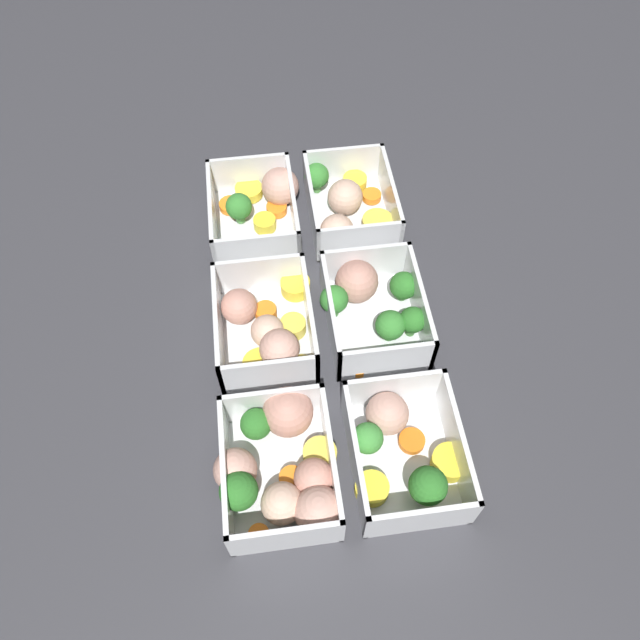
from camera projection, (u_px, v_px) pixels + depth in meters
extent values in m
plane|color=#38383D|center=(320.00, 329.00, 0.71)|extent=(4.00, 4.00, 0.00)
cube|color=white|center=(255.00, 225.00, 0.80)|extent=(0.14, 0.11, 0.00)
cube|color=white|center=(213.00, 215.00, 0.77)|extent=(0.14, 0.01, 0.06)
cube|color=white|center=(293.00, 207.00, 0.78)|extent=(0.14, 0.01, 0.06)
cube|color=white|center=(249.00, 173.00, 0.81)|extent=(0.01, 0.11, 0.06)
cube|color=white|center=(257.00, 252.00, 0.74)|extent=(0.01, 0.11, 0.06)
cylinder|color=yellow|center=(249.00, 191.00, 0.82)|extent=(0.05, 0.05, 0.01)
cylinder|color=yellow|center=(259.00, 256.00, 0.76)|extent=(0.04, 0.04, 0.01)
cylinder|color=orange|center=(277.00, 209.00, 0.81)|extent=(0.03, 0.03, 0.01)
cylinder|color=yellow|center=(265.00, 223.00, 0.79)|extent=(0.04, 0.04, 0.02)
cylinder|color=#49883F|center=(240.00, 217.00, 0.80)|extent=(0.01, 0.01, 0.01)
sphere|color=#388433|center=(239.00, 206.00, 0.78)|extent=(0.03, 0.03, 0.03)
cylinder|color=orange|center=(230.00, 205.00, 0.81)|extent=(0.04, 0.04, 0.01)
sphere|color=#D19E8C|center=(280.00, 186.00, 0.80)|extent=(0.06, 0.06, 0.05)
cube|color=white|center=(266.00, 334.00, 0.71)|extent=(0.14, 0.11, 0.00)
cube|color=white|center=(219.00, 327.00, 0.68)|extent=(0.14, 0.01, 0.06)
cube|color=white|center=(310.00, 317.00, 0.69)|extent=(0.14, 0.01, 0.06)
cube|color=white|center=(259.00, 274.00, 0.72)|extent=(0.01, 0.11, 0.06)
cube|color=white|center=(270.00, 375.00, 0.65)|extent=(0.01, 0.11, 0.06)
cylinder|color=yellow|center=(295.00, 286.00, 0.73)|extent=(0.04, 0.04, 0.02)
cylinder|color=yellow|center=(260.00, 365.00, 0.68)|extent=(0.05, 0.05, 0.01)
sphere|color=#D19E8C|center=(279.00, 349.00, 0.67)|extent=(0.05, 0.05, 0.04)
sphere|color=beige|center=(267.00, 331.00, 0.69)|extent=(0.05, 0.05, 0.04)
cylinder|color=#DBC647|center=(293.00, 327.00, 0.70)|extent=(0.04, 0.04, 0.02)
cylinder|color=#DBC647|center=(302.00, 369.00, 0.68)|extent=(0.04, 0.04, 0.01)
cylinder|color=orange|center=(266.00, 313.00, 0.71)|extent=(0.04, 0.04, 0.02)
sphere|color=tan|center=(239.00, 307.00, 0.70)|extent=(0.05, 0.05, 0.04)
cube|color=white|center=(281.00, 476.00, 0.62)|extent=(0.14, 0.11, 0.00)
cube|color=white|center=(226.00, 474.00, 0.59)|extent=(0.14, 0.01, 0.06)
cube|color=white|center=(331.00, 460.00, 0.60)|extent=(0.14, 0.01, 0.06)
cube|color=white|center=(273.00, 404.00, 0.63)|extent=(0.01, 0.11, 0.06)
cube|color=white|center=(286.00, 539.00, 0.56)|extent=(0.01, 0.11, 0.06)
cylinder|color=#407A37|center=(257.00, 431.00, 0.64)|extent=(0.01, 0.01, 0.01)
sphere|color=#2D7228|center=(256.00, 424.00, 0.62)|extent=(0.03, 0.03, 0.03)
sphere|color=#D19E8C|center=(319.00, 511.00, 0.57)|extent=(0.05, 0.05, 0.05)
cylinder|color=#DBC647|center=(320.00, 455.00, 0.62)|extent=(0.05, 0.05, 0.02)
cylinder|color=orange|center=(292.00, 479.00, 0.61)|extent=(0.03, 0.03, 0.01)
cylinder|color=#407A37|center=(241.00, 498.00, 0.60)|extent=(0.01, 0.01, 0.02)
sphere|color=#2D7228|center=(239.00, 491.00, 0.58)|extent=(0.04, 0.04, 0.04)
sphere|color=#D19E8C|center=(235.00, 470.00, 0.60)|extent=(0.06, 0.06, 0.04)
sphere|color=beige|center=(282.00, 503.00, 0.58)|extent=(0.04, 0.04, 0.04)
cylinder|color=orange|center=(259.00, 535.00, 0.58)|extent=(0.03, 0.03, 0.01)
sphere|color=tan|center=(288.00, 412.00, 0.63)|extent=(0.07, 0.07, 0.05)
sphere|color=tan|center=(314.00, 478.00, 0.59)|extent=(0.04, 0.04, 0.04)
cube|color=white|center=(350.00, 215.00, 0.81)|extent=(0.14, 0.11, 0.00)
cube|color=white|center=(311.00, 205.00, 0.78)|extent=(0.14, 0.01, 0.06)
cube|color=white|center=(390.00, 197.00, 0.79)|extent=(0.14, 0.01, 0.06)
cube|color=white|center=(343.00, 165.00, 0.82)|extent=(0.01, 0.11, 0.06)
cube|color=white|center=(360.00, 242.00, 0.75)|extent=(0.01, 0.11, 0.06)
sphere|color=beige|center=(337.00, 231.00, 0.76)|extent=(0.06, 0.06, 0.04)
cylinder|color=#DBC647|center=(378.00, 224.00, 0.79)|extent=(0.05, 0.05, 0.02)
sphere|color=beige|center=(345.00, 197.00, 0.79)|extent=(0.05, 0.05, 0.05)
cylinder|color=#49883F|center=(317.00, 186.00, 0.83)|extent=(0.01, 0.01, 0.01)
sphere|color=#388433|center=(317.00, 176.00, 0.81)|extent=(0.03, 0.03, 0.03)
cylinder|color=orange|center=(372.00, 196.00, 0.82)|extent=(0.03, 0.03, 0.01)
cylinder|color=yellow|center=(355.00, 182.00, 0.83)|extent=(0.04, 0.04, 0.02)
cylinder|color=orange|center=(381.00, 243.00, 0.77)|extent=(0.03, 0.03, 0.01)
cube|color=white|center=(373.00, 322.00, 0.72)|extent=(0.14, 0.11, 0.00)
cube|color=white|center=(330.00, 315.00, 0.69)|extent=(0.14, 0.01, 0.06)
cube|color=white|center=(419.00, 305.00, 0.70)|extent=(0.14, 0.01, 0.06)
cube|color=white|center=(365.00, 263.00, 0.73)|extent=(0.01, 0.11, 0.06)
cube|color=white|center=(386.00, 362.00, 0.66)|extent=(0.01, 0.11, 0.06)
cylinder|color=#49883F|center=(389.00, 334.00, 0.70)|extent=(0.01, 0.01, 0.01)
sphere|color=#388433|center=(390.00, 325.00, 0.68)|extent=(0.03, 0.03, 0.03)
cylinder|color=#407A37|center=(402.00, 294.00, 0.73)|extent=(0.01, 0.01, 0.01)
sphere|color=#2D7228|center=(404.00, 285.00, 0.72)|extent=(0.03, 0.03, 0.03)
cylinder|color=orange|center=(358.00, 365.00, 0.68)|extent=(0.04, 0.04, 0.01)
sphere|color=tan|center=(357.00, 281.00, 0.72)|extent=(0.07, 0.07, 0.05)
cylinder|color=#49883F|center=(334.00, 309.00, 0.72)|extent=(0.01, 0.01, 0.02)
sphere|color=#388433|center=(334.00, 299.00, 0.70)|extent=(0.03, 0.03, 0.03)
cylinder|color=#407A37|center=(411.00, 329.00, 0.70)|extent=(0.01, 0.01, 0.02)
sphere|color=#2D7228|center=(413.00, 320.00, 0.69)|extent=(0.03, 0.03, 0.03)
cube|color=white|center=(403.00, 460.00, 0.63)|extent=(0.14, 0.11, 0.00)
cube|color=white|center=(355.00, 457.00, 0.60)|extent=(0.14, 0.01, 0.06)
cube|color=white|center=(457.00, 444.00, 0.61)|extent=(0.14, 0.01, 0.06)
cube|color=white|center=(393.00, 389.00, 0.64)|extent=(0.01, 0.11, 0.06)
cube|color=white|center=(421.00, 520.00, 0.57)|extent=(0.01, 0.11, 0.06)
cylinder|color=#519448|center=(366.00, 446.00, 0.62)|extent=(0.01, 0.01, 0.02)
sphere|color=#42933D|center=(368.00, 438.00, 0.61)|extent=(0.03, 0.03, 0.03)
cylinder|color=orange|center=(412.00, 441.00, 0.63)|extent=(0.03, 0.03, 0.01)
sphere|color=#D19E8C|center=(387.00, 413.00, 0.63)|extent=(0.06, 0.06, 0.04)
cylinder|color=yellow|center=(372.00, 489.00, 0.60)|extent=(0.05, 0.05, 0.01)
cylinder|color=yellow|center=(450.00, 462.00, 0.62)|extent=(0.05, 0.05, 0.02)
cylinder|color=#407A37|center=(425.00, 493.00, 0.60)|extent=(0.01, 0.01, 0.02)
sphere|color=#2D7228|center=(428.00, 486.00, 0.58)|extent=(0.04, 0.04, 0.04)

